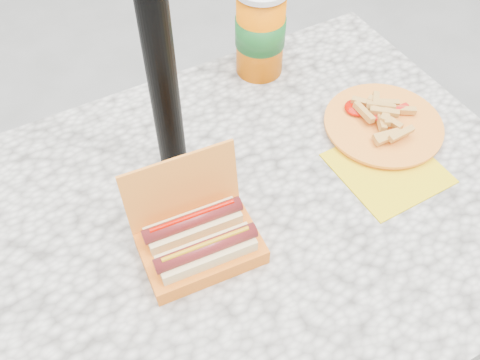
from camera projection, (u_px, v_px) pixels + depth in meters
picnic_table at (215, 255)px, 1.02m from camera, size 1.20×0.80×0.75m
hotdog_box at (199, 240)px, 0.87m from camera, size 0.20×0.16×0.16m
fries_plate at (383, 126)px, 1.07m from camera, size 0.27×0.30×0.05m
soda_cup at (260, 31)px, 1.12m from camera, size 0.11×0.11×0.20m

